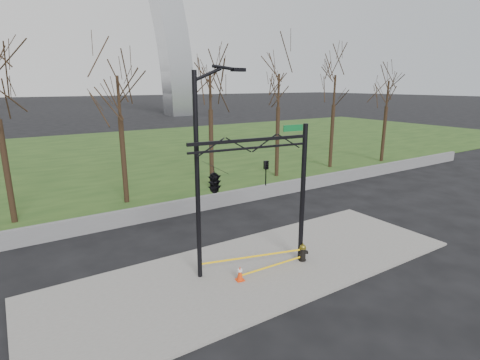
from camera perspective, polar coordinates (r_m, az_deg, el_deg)
ground at (r=16.12m, az=2.86°, el=-13.41°), size 500.00×500.00×0.00m
sidewalk at (r=16.10m, az=2.86°, el=-13.25°), size 18.00×6.00×0.10m
grass_strip at (r=43.01m, az=-21.23°, el=3.43°), size 120.00×40.00×0.06m
guardrail at (r=22.39m, az=-9.20°, el=-4.17°), size 60.00×0.30×0.90m
tree_row at (r=25.58m, az=-10.72°, el=7.74°), size 48.47×4.00×9.30m
fire_hydrant at (r=16.65m, az=9.56°, el=-10.87°), size 0.49×0.32×0.80m
traffic_cone at (r=14.94m, az=-0.01°, el=-14.04°), size 0.35×0.35×0.61m
street_light at (r=13.96m, az=-5.83°, el=2.67°), size 2.39×0.49×8.21m
traffic_signal_mast at (r=13.93m, az=-1.07°, el=0.40°), size 5.08×2.53×6.00m
caution_tape at (r=15.76m, az=3.30°, el=-12.12°), size 4.35×1.19×0.41m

